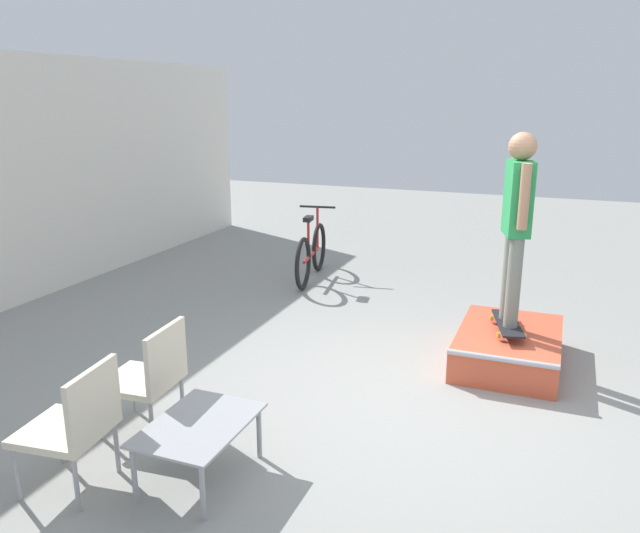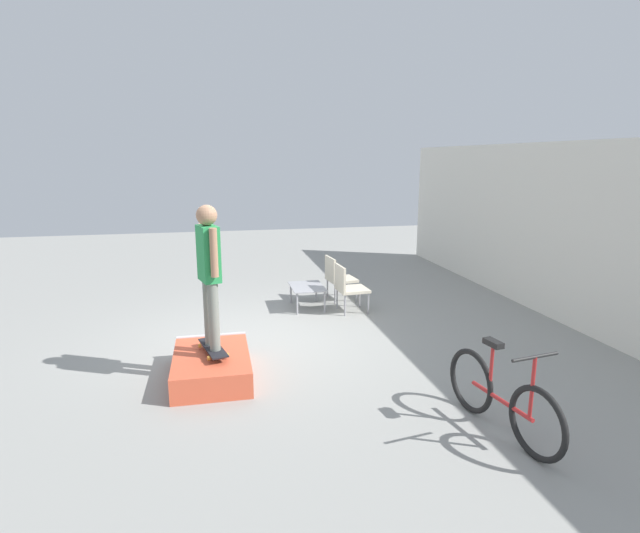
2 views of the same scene
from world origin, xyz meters
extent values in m
plane|color=gray|center=(0.00, 0.00, 0.00)|extent=(24.00, 24.00, 0.00)
cube|color=#DB5638|center=(1.17, -0.67, 0.16)|extent=(1.38, 0.94, 0.31)
cylinder|color=#B7B7BC|center=(0.48, -0.67, 0.31)|extent=(0.05, 0.94, 0.05)
cube|color=black|center=(1.17, -0.65, 0.40)|extent=(0.77, 0.38, 0.02)
cylinder|color=gold|center=(1.36, -0.48, 0.36)|extent=(0.06, 0.04, 0.05)
cylinder|color=gold|center=(1.42, -0.70, 0.36)|extent=(0.06, 0.04, 0.05)
cylinder|color=gold|center=(0.92, -0.59, 0.36)|extent=(0.06, 0.04, 0.05)
cylinder|color=gold|center=(0.97, -0.82, 0.36)|extent=(0.06, 0.04, 0.05)
cylinder|color=gray|center=(1.06, -0.68, 0.84)|extent=(0.13, 0.13, 0.85)
cylinder|color=gray|center=(1.27, -0.62, 0.84)|extent=(0.13, 0.13, 0.85)
cube|color=#28934C|center=(1.17, -0.65, 1.60)|extent=(0.42, 0.30, 0.68)
cylinder|color=#A87A5B|center=(0.94, -0.71, 1.65)|extent=(0.09, 0.09, 0.57)
cylinder|color=#A87A5B|center=(1.40, -0.58, 1.65)|extent=(0.09, 0.09, 0.57)
sphere|color=#A87A5B|center=(1.17, -0.65, 2.06)|extent=(0.25, 0.25, 0.25)
cube|color=#9E9EA3|center=(-1.56, 1.06, 0.40)|extent=(0.84, 0.60, 0.02)
cylinder|color=#9E9EA3|center=(-1.93, 0.81, 0.20)|extent=(0.04, 0.04, 0.39)
cylinder|color=#9E9EA3|center=(-1.18, 0.81, 0.20)|extent=(0.04, 0.04, 0.39)
cylinder|color=#9E9EA3|center=(-1.93, 1.31, 0.20)|extent=(0.04, 0.04, 0.39)
cylinder|color=#9E9EA3|center=(-1.18, 1.31, 0.20)|extent=(0.04, 0.04, 0.39)
cylinder|color=#99999E|center=(-1.75, 2.07, 0.19)|extent=(0.03, 0.03, 0.38)
cylinder|color=#99999E|center=(-2.19, 2.02, 0.19)|extent=(0.03, 0.03, 0.38)
cylinder|color=#99999E|center=(-1.70, 1.63, 0.19)|extent=(0.03, 0.03, 0.38)
cylinder|color=#99999E|center=(-2.14, 1.58, 0.19)|extent=(0.03, 0.03, 0.38)
cube|color=beige|center=(-1.95, 1.82, 0.41)|extent=(0.58, 0.58, 0.05)
cube|color=beige|center=(-1.92, 1.59, 0.65)|extent=(0.52, 0.10, 0.43)
cylinder|color=#99999E|center=(-0.96, 2.06, 0.19)|extent=(0.03, 0.03, 0.38)
cylinder|color=#99999E|center=(-1.40, 2.03, 0.19)|extent=(0.03, 0.03, 0.38)
cylinder|color=#99999E|center=(-0.93, 1.62, 0.19)|extent=(0.03, 0.03, 0.38)
cylinder|color=#99999E|center=(-1.37, 1.59, 0.19)|extent=(0.03, 0.03, 0.38)
cube|color=beige|center=(-1.17, 1.82, 0.41)|extent=(0.56, 0.56, 0.05)
cube|color=beige|center=(-1.15, 1.58, 0.65)|extent=(0.52, 0.08, 0.43)
torus|color=black|center=(3.57, 2.25, 0.35)|extent=(0.70, 0.17, 0.70)
torus|color=black|center=(2.62, 2.10, 0.35)|extent=(0.70, 0.17, 0.70)
cylinder|color=#AD2323|center=(3.09, 2.17, 0.35)|extent=(0.86, 0.18, 0.04)
cylinder|color=#AD2323|center=(2.92, 2.14, 0.61)|extent=(0.04, 0.04, 0.52)
cube|color=black|center=(2.92, 2.14, 0.90)|extent=(0.23, 0.13, 0.06)
cylinder|color=#AD2323|center=(3.47, 2.23, 0.66)|extent=(0.04, 0.04, 0.61)
cylinder|color=black|center=(3.47, 2.23, 0.96)|extent=(0.11, 0.52, 0.03)
camera|label=1|loc=(-4.69, -1.04, 2.50)|focal=35.00mm
camera|label=2|loc=(7.21, -0.56, 2.73)|focal=28.00mm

